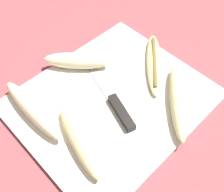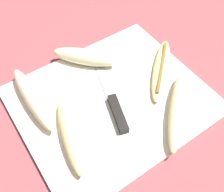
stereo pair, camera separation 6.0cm
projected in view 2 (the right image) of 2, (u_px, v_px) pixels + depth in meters
The scene contains 8 objects.
ground_plane at pixel (112, 101), 0.62m from camera, with size 4.00×4.00×0.00m, color #93474C.
cutting_board at pixel (112, 100), 0.62m from camera, with size 0.43×0.36×0.01m.
knife at pixel (115, 106), 0.59m from camera, with size 0.09×0.22×0.02m.
banana_soft_right at pixel (177, 111), 0.57m from camera, with size 0.17×0.17×0.03m.
banana_mellow_near at pixel (70, 136), 0.54m from camera, with size 0.08×0.18×0.03m.
banana_spotted_left at pixel (162, 70), 0.65m from camera, with size 0.18×0.17×0.02m.
banana_pale_long at pixel (32, 98), 0.59m from camera, with size 0.04×0.20×0.04m.
banana_bright_far at pixel (84, 57), 0.66m from camera, with size 0.14×0.15×0.04m.
Camera 2 is at (-0.20, -0.29, 0.51)m, focal length 42.00 mm.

